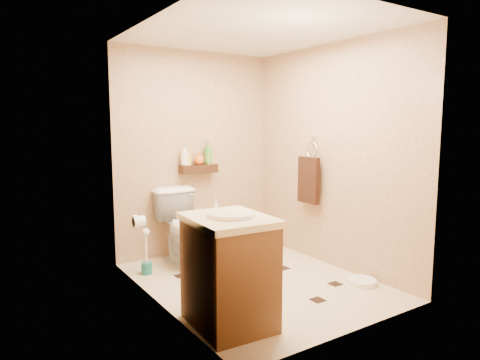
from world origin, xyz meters
TOP-DOWN VIEW (x-y plane):
  - ground at (0.00, 0.00)m, footprint 2.50×2.50m
  - wall_back at (0.00, 1.25)m, footprint 2.00×0.04m
  - wall_front at (0.00, -1.25)m, footprint 2.00×0.04m
  - wall_left at (-1.00, 0.00)m, footprint 0.04×2.50m
  - wall_right at (1.00, 0.00)m, footprint 0.04×2.50m
  - ceiling at (0.00, 0.00)m, footprint 2.00×2.50m
  - wall_shelf at (0.00, 1.17)m, footprint 0.46×0.14m
  - floor_accents at (0.06, -0.01)m, footprint 1.27×1.39m
  - toilet at (-0.34, 0.83)m, footprint 0.47×0.82m
  - vanity at (-0.70, -0.64)m, footprint 0.62×0.74m
  - bathroom_scale at (0.82, -0.64)m, footprint 0.35×0.35m
  - toilet_brush at (-0.82, 0.79)m, footprint 0.11×0.11m
  - towel_ring at (0.91, 0.25)m, footprint 0.12×0.30m
  - toilet_paper at (-0.94, 0.65)m, footprint 0.12×0.11m
  - bottle_a at (-0.18, 1.17)m, footprint 0.10×0.10m
  - bottle_b at (-0.16, 1.17)m, footprint 0.10×0.10m
  - bottle_c at (0.01, 1.17)m, footprint 0.17×0.17m
  - bottle_d at (0.13, 1.17)m, footprint 0.11×0.11m
  - bottle_e at (0.14, 1.17)m, footprint 0.10×0.10m

SIDE VIEW (x-z plane):
  - ground at x=0.00m, z-range 0.00..0.00m
  - floor_accents at x=0.06m, z-range 0.00..0.01m
  - bathroom_scale at x=0.82m, z-range 0.00..0.06m
  - toilet_brush at x=-0.82m, z-range -0.07..0.41m
  - toilet at x=-0.34m, z-range 0.00..0.83m
  - vanity at x=-0.70m, z-range -0.05..0.94m
  - toilet_paper at x=-0.94m, z-range 0.54..0.66m
  - towel_ring at x=0.91m, z-range 0.57..1.33m
  - wall_shelf at x=0.00m, z-range 0.97..1.07m
  - bottle_c at x=0.01m, z-range 1.07..1.22m
  - bottle_e at x=0.14m, z-range 1.07..1.25m
  - bottle_b at x=-0.16m, z-range 1.07..1.25m
  - bottle_a at x=-0.18m, z-range 1.07..1.31m
  - wall_back at x=0.00m, z-range 0.00..2.40m
  - wall_front at x=0.00m, z-range 0.00..2.40m
  - wall_left at x=-1.00m, z-range 0.00..2.40m
  - wall_right at x=1.00m, z-range 0.00..2.40m
  - bottle_d at x=0.13m, z-range 1.07..1.34m
  - ceiling at x=0.00m, z-range 2.39..2.41m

